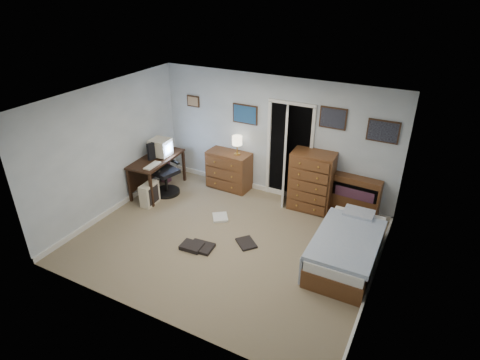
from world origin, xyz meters
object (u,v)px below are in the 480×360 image
(computer_desk, at_px, (153,165))
(office_chair, at_px, (164,174))
(tall_dresser, at_px, (312,181))
(bed, at_px, (346,248))
(low_dresser, at_px, (229,170))

(computer_desk, relative_size, office_chair, 1.21)
(computer_desk, height_order, tall_dresser, tall_dresser)
(tall_dresser, bearing_deg, bed, -54.48)
(tall_dresser, height_order, bed, tall_dresser)
(tall_dresser, distance_m, bed, 1.75)
(tall_dresser, bearing_deg, office_chair, -166.86)
(office_chair, xyz_separation_m, low_dresser, (1.11, 0.85, -0.02))
(tall_dresser, relative_size, bed, 0.66)
(office_chair, distance_m, low_dresser, 1.40)
(computer_desk, distance_m, tall_dresser, 3.32)
(computer_desk, height_order, low_dresser, low_dresser)
(office_chair, relative_size, bed, 0.62)
(low_dresser, bearing_deg, computer_desk, -145.69)
(computer_desk, distance_m, office_chair, 0.30)
(low_dresser, bearing_deg, bed, -22.66)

